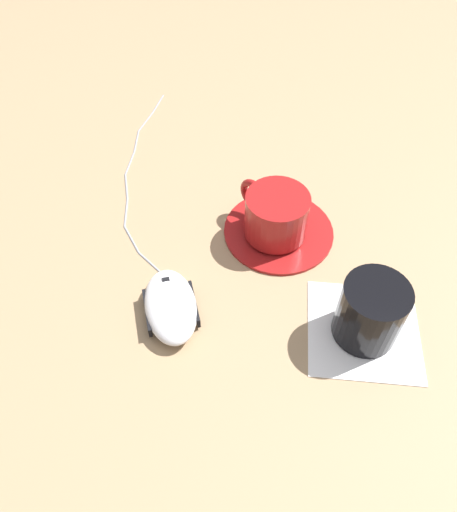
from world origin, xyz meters
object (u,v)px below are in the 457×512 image
Objects in this scene: saucer at (279,230)px; computer_mouse at (171,306)px; coffee_cup at (278,214)px; drinking_glass at (370,312)px.

computer_mouse reaches higher than saucer.
coffee_cup is at bearing -138.69° from saucer.
drinking_glass reaches higher than computer_mouse.
drinking_glass reaches higher than coffee_cup.
coffee_cup reaches higher than saucer.
saucer is at bearing 41.31° from coffee_cup.
coffee_cup is 0.83× the size of computer_mouse.
computer_mouse is at bearing -137.41° from saucer.
coffee_cup is (-0.00, -0.00, 0.04)m from saucer.
drinking_glass is (0.09, -0.16, 0.00)m from coffee_cup.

